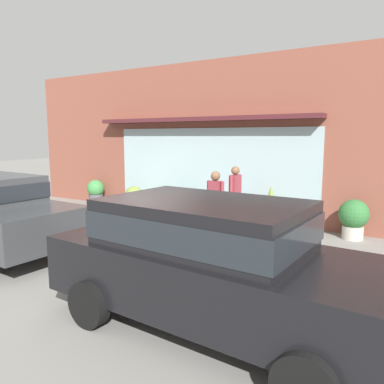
{
  "coord_description": "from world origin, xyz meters",
  "views": [
    {
      "loc": [
        5.71,
        -6.69,
        2.4
      ],
      "look_at": [
        0.82,
        1.2,
        1.02
      ],
      "focal_mm": 35.12,
      "sensor_mm": 36.0,
      "label": 1
    }
  ],
  "objects_px": {
    "potted_plant_near_hydrant": "(184,203)",
    "potted_plant_doorstep": "(354,217)",
    "pedestrian_passerby": "(235,192)",
    "potted_plant_window_center": "(163,202)",
    "potted_plant_window_left": "(134,197)",
    "potted_plant_low_front": "(96,192)",
    "fire_hydrant": "(183,220)",
    "parked_car_black": "(213,258)",
    "pedestrian_with_handbag": "(216,202)",
    "potted_plant_corner_tall": "(271,208)"
  },
  "relations": [
    {
      "from": "potted_plant_near_hydrant",
      "to": "potted_plant_window_center",
      "type": "bearing_deg",
      "value": 174.92
    },
    {
      "from": "potted_plant_low_front",
      "to": "potted_plant_doorstep",
      "type": "relative_size",
      "value": 0.94
    },
    {
      "from": "potted_plant_window_left",
      "to": "potted_plant_low_front",
      "type": "bearing_deg",
      "value": 178.21
    },
    {
      "from": "potted_plant_doorstep",
      "to": "potted_plant_near_hydrant",
      "type": "bearing_deg",
      "value": -178.79
    },
    {
      "from": "potted_plant_doorstep",
      "to": "potted_plant_window_center",
      "type": "bearing_deg",
      "value": -179.72
    },
    {
      "from": "potted_plant_window_center",
      "to": "potted_plant_window_left",
      "type": "bearing_deg",
      "value": -179.75
    },
    {
      "from": "pedestrian_with_handbag",
      "to": "potted_plant_window_center",
      "type": "distance_m",
      "value": 3.47
    },
    {
      "from": "potted_plant_window_left",
      "to": "pedestrian_passerby",
      "type": "bearing_deg",
      "value": -8.12
    },
    {
      "from": "pedestrian_passerby",
      "to": "potted_plant_window_center",
      "type": "xyz_separation_m",
      "value": [
        -2.71,
        0.56,
        -0.57
      ]
    },
    {
      "from": "fire_hydrant",
      "to": "potted_plant_doorstep",
      "type": "relative_size",
      "value": 0.9
    },
    {
      "from": "potted_plant_corner_tall",
      "to": "potted_plant_window_left",
      "type": "distance_m",
      "value": 4.67
    },
    {
      "from": "fire_hydrant",
      "to": "parked_car_black",
      "type": "xyz_separation_m",
      "value": [
        2.65,
        -3.39,
        0.49
      ]
    },
    {
      "from": "pedestrian_with_handbag",
      "to": "potted_plant_doorstep",
      "type": "distance_m",
      "value": 3.27
    },
    {
      "from": "potted_plant_corner_tall",
      "to": "potted_plant_doorstep",
      "type": "relative_size",
      "value": 1.21
    },
    {
      "from": "potted_plant_window_left",
      "to": "fire_hydrant",
      "type": "bearing_deg",
      "value": -31.3
    },
    {
      "from": "fire_hydrant",
      "to": "potted_plant_corner_tall",
      "type": "relative_size",
      "value": 0.74
    },
    {
      "from": "parked_car_black",
      "to": "potted_plant_window_left",
      "type": "height_order",
      "value": "parked_car_black"
    },
    {
      "from": "pedestrian_passerby",
      "to": "potted_plant_doorstep",
      "type": "distance_m",
      "value": 2.88
    },
    {
      "from": "potted_plant_near_hydrant",
      "to": "fire_hydrant",
      "type": "bearing_deg",
      "value": -57.23
    },
    {
      "from": "potted_plant_low_front",
      "to": "potted_plant_corner_tall",
      "type": "bearing_deg",
      "value": -0.71
    },
    {
      "from": "pedestrian_with_handbag",
      "to": "potted_plant_window_center",
      "type": "bearing_deg",
      "value": 152.87
    },
    {
      "from": "parked_car_black",
      "to": "potted_plant_window_center",
      "type": "distance_m",
      "value": 7.12
    },
    {
      "from": "fire_hydrant",
      "to": "potted_plant_near_hydrant",
      "type": "distance_m",
      "value": 2.24
    },
    {
      "from": "potted_plant_window_center",
      "to": "potted_plant_low_front",
      "type": "bearing_deg",
      "value": 179.02
    },
    {
      "from": "pedestrian_passerby",
      "to": "potted_plant_low_front",
      "type": "distance_m",
      "value": 5.74
    },
    {
      "from": "potted_plant_near_hydrant",
      "to": "potted_plant_doorstep",
      "type": "xyz_separation_m",
      "value": [
        4.67,
        0.1,
        0.09
      ]
    },
    {
      "from": "pedestrian_passerby",
      "to": "potted_plant_corner_tall",
      "type": "xyz_separation_m",
      "value": [
        0.77,
        0.53,
        -0.42
      ]
    },
    {
      "from": "pedestrian_passerby",
      "to": "potted_plant_low_front",
      "type": "xyz_separation_m",
      "value": [
        -5.68,
        0.61,
        -0.5
      ]
    },
    {
      "from": "potted_plant_window_center",
      "to": "potted_plant_corner_tall",
      "type": "distance_m",
      "value": 3.48
    },
    {
      "from": "potted_plant_low_front",
      "to": "potted_plant_near_hydrant",
      "type": "bearing_deg",
      "value": -1.86
    },
    {
      "from": "potted_plant_near_hydrant",
      "to": "potted_plant_doorstep",
      "type": "distance_m",
      "value": 4.68
    },
    {
      "from": "pedestrian_with_handbag",
      "to": "parked_car_black",
      "type": "height_order",
      "value": "pedestrian_with_handbag"
    },
    {
      "from": "potted_plant_corner_tall",
      "to": "potted_plant_window_left",
      "type": "relative_size",
      "value": 1.45
    },
    {
      "from": "potted_plant_doorstep",
      "to": "pedestrian_with_handbag",
      "type": "bearing_deg",
      "value": -143.97
    },
    {
      "from": "potted_plant_low_front",
      "to": "potted_plant_near_hydrant",
      "type": "xyz_separation_m",
      "value": [
        3.79,
        -0.12,
        -0.03
      ]
    },
    {
      "from": "pedestrian_passerby",
      "to": "potted_plant_window_left",
      "type": "distance_m",
      "value": 3.96
    },
    {
      "from": "potted_plant_window_center",
      "to": "potted_plant_low_front",
      "type": "relative_size",
      "value": 0.93
    },
    {
      "from": "potted_plant_corner_tall",
      "to": "potted_plant_low_front",
      "type": "distance_m",
      "value": 6.46
    },
    {
      "from": "fire_hydrant",
      "to": "pedestrian_with_handbag",
      "type": "height_order",
      "value": "pedestrian_with_handbag"
    },
    {
      "from": "parked_car_black",
      "to": "potted_plant_low_front",
      "type": "bearing_deg",
      "value": 147.57
    },
    {
      "from": "pedestrian_passerby",
      "to": "pedestrian_with_handbag",
      "type": "bearing_deg",
      "value": 9.2
    },
    {
      "from": "pedestrian_passerby",
      "to": "potted_plant_window_left",
      "type": "bearing_deg",
      "value": -95.59
    },
    {
      "from": "pedestrian_passerby",
      "to": "potted_plant_window_center",
      "type": "distance_m",
      "value": 2.82
    },
    {
      "from": "fire_hydrant",
      "to": "pedestrian_passerby",
      "type": "distance_m",
      "value": 1.65
    },
    {
      "from": "pedestrian_passerby",
      "to": "potted_plant_window_center",
      "type": "bearing_deg",
      "value": -99.17
    },
    {
      "from": "potted_plant_corner_tall",
      "to": "potted_plant_near_hydrant",
      "type": "xyz_separation_m",
      "value": [
        -2.67,
        -0.04,
        -0.11
      ]
    },
    {
      "from": "potted_plant_low_front",
      "to": "pedestrian_passerby",
      "type": "bearing_deg",
      "value": -6.14
    },
    {
      "from": "potted_plant_low_front",
      "to": "potted_plant_window_left",
      "type": "relative_size",
      "value": 1.12
    },
    {
      "from": "parked_car_black",
      "to": "potted_plant_window_left",
      "type": "relative_size",
      "value": 5.72
    },
    {
      "from": "pedestrian_passerby",
      "to": "potted_plant_doorstep",
      "type": "xyz_separation_m",
      "value": [
        2.78,
        0.59,
        -0.44
      ]
    }
  ]
}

